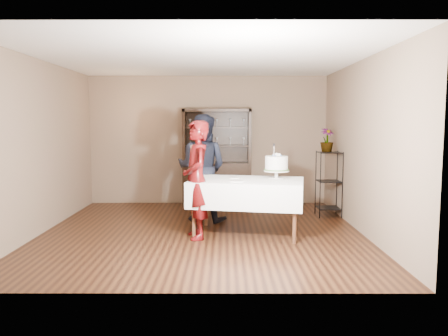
{
  "coord_description": "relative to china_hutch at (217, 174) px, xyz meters",
  "views": [
    {
      "loc": [
        0.36,
        -6.77,
        1.73
      ],
      "look_at": [
        0.35,
        0.1,
        1.01
      ],
      "focal_mm": 35.0,
      "sensor_mm": 36.0,
      "label": 1
    }
  ],
  "objects": [
    {
      "name": "floor",
      "position": [
        -0.2,
        -2.25,
        -0.66
      ],
      "size": [
        5.0,
        5.0,
        0.0
      ],
      "primitive_type": "plane",
      "color": "black",
      "rests_on": "ground"
    },
    {
      "name": "ceiling",
      "position": [
        -0.2,
        -2.25,
        2.04
      ],
      "size": [
        5.0,
        5.0,
        0.0
      ],
      "primitive_type": "plane",
      "rotation": [
        3.14,
        0.0,
        0.0
      ],
      "color": "white",
      "rests_on": "back_wall"
    },
    {
      "name": "back_wall",
      "position": [
        -0.2,
        0.25,
        0.69
      ],
      "size": [
        5.0,
        0.02,
        2.7
      ],
      "primitive_type": "cube",
      "color": "#75634B",
      "rests_on": "floor"
    },
    {
      "name": "wall_left",
      "position": [
        -2.7,
        -2.25,
        0.69
      ],
      "size": [
        0.02,
        5.0,
        2.7
      ],
      "primitive_type": "cube",
      "color": "#75634B",
      "rests_on": "floor"
    },
    {
      "name": "wall_right",
      "position": [
        2.3,
        -2.25,
        0.69
      ],
      "size": [
        0.02,
        5.0,
        2.7
      ],
      "primitive_type": "cube",
      "color": "#75634B",
      "rests_on": "floor"
    },
    {
      "name": "china_hutch",
      "position": [
        0.0,
        0.0,
        0.0
      ],
      "size": [
        1.4,
        0.48,
        2.0
      ],
      "color": "black",
      "rests_on": "floor"
    },
    {
      "name": "plant_etagere",
      "position": [
        2.08,
        -1.05,
        -0.01
      ],
      "size": [
        0.42,
        0.42,
        1.2
      ],
      "color": "black",
      "rests_on": "floor"
    },
    {
      "name": "cake_table",
      "position": [
        0.5,
        -2.38,
        -0.01
      ],
      "size": [
        1.87,
        1.34,
        0.85
      ],
      "rotation": [
        0.0,
        0.0,
        -0.18
      ],
      "color": "silver",
      "rests_on": "floor"
    },
    {
      "name": "woman",
      "position": [
        -0.26,
        -2.6,
        0.22
      ],
      "size": [
        0.57,
        0.73,
        1.76
      ],
      "primitive_type": "imported",
      "rotation": [
        0.0,
        0.0,
        -1.32
      ],
      "color": "#3A050A",
      "rests_on": "floor"
    },
    {
      "name": "man",
      "position": [
        -0.24,
        -1.44,
        0.27
      ],
      "size": [
        1.07,
        0.94,
        1.87
      ],
      "primitive_type": "imported",
      "rotation": [
        0.0,
        0.0,
        2.85
      ],
      "color": "black",
      "rests_on": "floor"
    },
    {
      "name": "cake",
      "position": [
        0.97,
        -2.24,
        0.41
      ],
      "size": [
        0.42,
        0.42,
        0.55
      ],
      "rotation": [
        0.0,
        0.0,
        -0.19
      ],
      "color": "silver",
      "rests_on": "cake_table"
    },
    {
      "name": "plate_near",
      "position": [
        0.34,
        -2.61,
        0.2
      ],
      "size": [
        0.22,
        0.22,
        0.01
      ],
      "primitive_type": "cylinder",
      "rotation": [
        0.0,
        0.0,
        -0.04
      ],
      "color": "silver",
      "rests_on": "cake_table"
    },
    {
      "name": "plate_far",
      "position": [
        0.31,
        -2.22,
        0.2
      ],
      "size": [
        0.21,
        0.21,
        0.01
      ],
      "primitive_type": "cylinder",
      "rotation": [
        0.0,
        0.0,
        0.18
      ],
      "color": "silver",
      "rests_on": "cake_table"
    },
    {
      "name": "potted_plant",
      "position": [
        2.03,
        -1.02,
        0.74
      ],
      "size": [
        0.32,
        0.32,
        0.43
      ],
      "primitive_type": "imported",
      "rotation": [
        0.0,
        0.0,
        0.38
      ],
      "color": "#466C33",
      "rests_on": "plant_etagere"
    }
  ]
}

